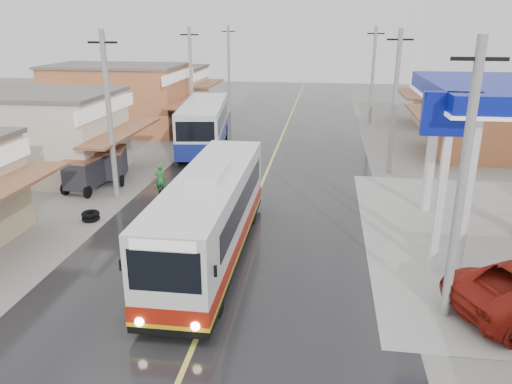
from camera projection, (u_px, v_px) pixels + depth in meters
ground at (214, 298)px, 15.76m from camera, size 120.00×120.00×0.00m
road at (269, 168)px, 29.82m from camera, size 12.00×90.00×0.02m
centre_line at (269, 168)px, 29.82m from camera, size 0.15×90.00×0.01m
shopfronts_left at (86, 149)px, 34.35m from camera, size 11.00×44.00×5.20m
utility_poles_left at (161, 160)px, 31.68m from camera, size 1.60×50.00×8.00m
utility_poles_right at (388, 173)px, 28.90m from camera, size 1.60×36.00×8.00m
coach_bus at (211, 215)px, 18.05m from camera, size 2.63×10.99×3.42m
second_bus at (204, 125)px, 33.56m from camera, size 3.86×9.93×3.21m
cyclist at (162, 188)px, 24.29m from camera, size 0.80×1.79×1.87m
tricycle_near at (84, 172)px, 25.40m from camera, size 1.70×2.44×1.79m
tricycle_far at (111, 163)px, 27.04m from camera, size 2.10×2.50×1.83m
tyre_stack at (91, 216)px, 21.90m from camera, size 0.79×0.79×0.40m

